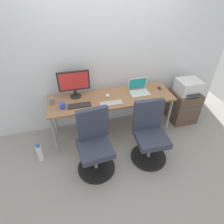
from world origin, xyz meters
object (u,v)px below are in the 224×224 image
at_px(side_cabinet, 183,106).
at_px(coffee_mug, 63,106).
at_px(office_chair_left, 95,145).
at_px(printer, 188,87).
at_px(water_bottle_on_floor, 40,153).
at_px(office_chair_right, 149,135).
at_px(desktop_monitor, 74,82).
at_px(open_laptop, 139,89).

relative_size(side_cabinet, coffee_mug, 6.43).
distance_m(office_chair_left, side_cabinet, 1.93).
height_order(printer, water_bottle_on_floor, printer).
bearing_deg(office_chair_right, side_cabinet, 34.61).
xyz_separation_m(office_chair_left, desktop_monitor, (-0.14, 0.82, 0.55)).
xyz_separation_m(printer, coffee_mug, (-2.15, -0.14, 0.06)).
height_order(office_chair_left, water_bottle_on_floor, office_chair_left).
height_order(side_cabinet, printer, printer).
relative_size(office_chair_left, office_chair_right, 1.00).
xyz_separation_m(water_bottle_on_floor, open_laptop, (1.67, 0.39, 0.63)).
bearing_deg(office_chair_right, coffee_mug, 155.05).
xyz_separation_m(office_chair_left, printer, (1.80, 0.68, 0.29)).
relative_size(office_chair_right, side_cabinet, 1.59).
height_order(office_chair_left, side_cabinet, office_chair_left).
bearing_deg(desktop_monitor, side_cabinet, -4.06).
bearing_deg(side_cabinet, printer, -90.00).
bearing_deg(coffee_mug, side_cabinet, 3.88).
height_order(office_chair_left, printer, office_chair_left).
distance_m(office_chair_right, printer, 1.24).
distance_m(desktop_monitor, open_laptop, 1.04).
bearing_deg(water_bottle_on_floor, office_chair_left, -21.69).
xyz_separation_m(printer, water_bottle_on_floor, (-2.59, -0.37, -0.56)).
height_order(printer, coffee_mug, printer).
height_order(office_chair_left, coffee_mug, office_chair_left).
distance_m(printer, coffee_mug, 2.15).
distance_m(office_chair_left, water_bottle_on_floor, 0.89).
bearing_deg(office_chair_right, office_chair_left, -179.98).
relative_size(water_bottle_on_floor, coffee_mug, 3.37).
distance_m(side_cabinet, printer, 0.42).
distance_m(office_chair_right, coffee_mug, 1.32).
bearing_deg(office_chair_right, desktop_monitor, 139.01).
bearing_deg(side_cabinet, desktop_monitor, 175.94).
relative_size(office_chair_right, coffee_mug, 10.22).
xyz_separation_m(water_bottle_on_floor, desktop_monitor, (0.65, 0.51, 0.83)).
bearing_deg(open_laptop, office_chair_right, -95.65).
xyz_separation_m(office_chair_right, open_laptop, (0.07, 0.70, 0.36)).
height_order(side_cabinet, desktop_monitor, desktop_monitor).
relative_size(office_chair_right, open_laptop, 3.03).
xyz_separation_m(office_chair_right, coffee_mug, (-1.16, 0.54, 0.35)).
bearing_deg(office_chair_left, desktop_monitor, 99.56).
bearing_deg(printer, open_laptop, 178.82).
bearing_deg(side_cabinet, water_bottle_on_floor, -171.85).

